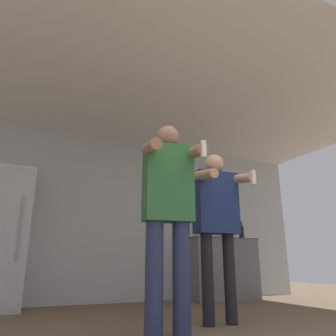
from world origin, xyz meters
The scene contains 9 objects.
wall_back centered at (0.00, 3.37, 1.27)m, with size 7.00×0.06×2.55m.
ceiling_slab centered at (0.00, 1.67, 2.57)m, with size 7.00×3.86×0.05m.
refrigerator centered at (-1.50, 3.03, 0.88)m, with size 0.67×0.64×1.76m.
counter centered at (1.75, 3.03, 0.48)m, with size 1.16×0.64×0.96m.
bottle_tall_gin centered at (1.48, 2.96, 1.04)m, with size 0.06×0.06×0.22m.
bottle_green_wine centered at (2.17, 2.96, 1.08)m, with size 0.08×0.08×0.31m.
bottle_clear_vodka centered at (1.93, 2.96, 1.06)m, with size 0.07×0.07×0.29m.
person_woman_foreground centered at (-0.18, 0.82, 0.99)m, with size 0.53×0.48×1.75m.
person_man_side centered at (0.51, 1.15, 1.04)m, with size 0.54×0.52×1.68m.
Camera 1 is at (-1.32, -1.67, 0.55)m, focal length 35.00 mm.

